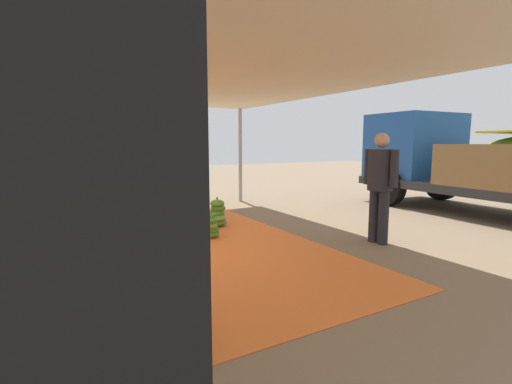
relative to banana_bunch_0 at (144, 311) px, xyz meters
The scene contains 19 objects.
ground_plane 4.45m from the banana_bunch_0, 121.56° to the left, with size 40.00×40.00×0.00m, color #7F6B51.
tarp_orange 2.47m from the banana_bunch_0, 161.32° to the left, with size 5.98×4.67×0.01m, color orange.
tent_canopy 3.36m from the banana_bunch_0, 163.36° to the left, with size 8.00×7.00×2.62m.
banana_bunch_0 is the anchor object (origin of this frame).
banana_bunch_1 3.30m from the banana_bunch_0, 158.75° to the left, with size 0.34×0.34×0.52m.
banana_bunch_2 3.35m from the banana_bunch_0, behind, with size 0.36×0.36×0.46m.
banana_bunch_3 4.12m from the banana_bunch_0, 147.54° to the left, with size 0.47×0.45×0.57m.
banana_bunch_5 3.34m from the banana_bunch_0, 153.50° to the left, with size 0.29×0.28×0.50m.
banana_bunch_6 2.71m from the banana_bunch_0, behind, with size 0.34×0.34×0.42m.
banana_bunch_7 3.85m from the banana_bunch_0, behind, with size 0.39×0.39×0.58m.
banana_bunch_8 3.92m from the banana_bunch_0, 162.56° to the left, with size 0.33×0.33×0.45m.
banana_bunch_9 0.65m from the banana_bunch_0, 169.13° to the left, with size 0.38×0.36×0.52m.
banana_bunch_10 3.97m from the banana_bunch_0, behind, with size 0.38×0.36×0.46m.
banana_bunch_11 0.38m from the banana_bunch_0, 49.39° to the left, with size 0.36×0.35×0.48m.
banana_bunch_12 5.14m from the banana_bunch_0, 157.24° to the left, with size 0.43×0.43×0.54m.
banana_bunch_13 3.22m from the banana_bunch_0, 147.11° to the left, with size 0.35×0.34×0.50m.
cargo_truck_main 8.29m from the banana_bunch_0, 101.55° to the left, with size 6.25×2.67×2.40m.
worker_1 4.23m from the banana_bunch_0, 105.34° to the left, with size 0.65×0.40×1.78m.
speaker_stack 2.12m from the banana_bunch_0, 16.07° to the right, with size 0.62×0.52×2.13m.
Camera 1 is at (5.30, -1.42, 1.62)m, focal length 25.73 mm.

